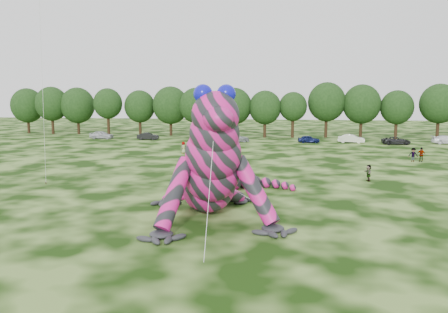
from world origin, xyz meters
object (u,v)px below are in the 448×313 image
(tree_13, at_px, (439,112))
(spectator_5, at_px, (369,173))
(spectator_0, at_px, (219,155))
(tree_5, at_px, (171,111))
(car_1, at_px, (148,136))
(spectator_2, at_px, (413,155))
(tree_3, at_px, (108,112))
(spectator_4, at_px, (183,148))
(tree_11, at_px, (361,111))
(car_6, at_px, (396,141))
(spectator_3, at_px, (421,155))
(tree_0, at_px, (28,111))
(tree_6, at_px, (196,112))
(car_2, at_px, (214,137))
(tree_10, at_px, (326,110))
(car_4, at_px, (309,139))
(spectator_1, at_px, (218,156))
(inflatable_gecko, at_px, (206,149))
(tree_4, at_px, (140,113))
(tree_9, at_px, (293,115))
(tree_2, at_px, (78,111))
(car_0, at_px, (102,135))
(tree_8, at_px, (265,114))
(tree_12, at_px, (397,115))
(car_5, at_px, (351,139))
(tree_1, at_px, (52,110))
(car_3, at_px, (235,138))
(tree_7, at_px, (234,113))
(car_7, at_px, (447,140))

(tree_13, height_order, spectator_5, tree_13)
(spectator_0, bearing_deg, tree_5, -0.82)
(car_1, xyz_separation_m, spectator_2, (40.28, -20.82, 0.22))
(tree_3, xyz_separation_m, spectator_4, (21.46, -24.84, -3.91))
(tree_11, relative_size, spectator_4, 6.24)
(car_6, height_order, spectator_3, spectator_3)
(tree_0, bearing_deg, tree_6, -3.94)
(car_2, height_order, spectator_3, spectator_3)
(tree_10, distance_m, car_4, 11.61)
(spectator_1, bearing_deg, spectator_4, -34.51)
(inflatable_gecko, bearing_deg, tree_10, 59.03)
(tree_4, relative_size, car_4, 2.46)
(inflatable_gecko, relative_size, car_4, 4.75)
(tree_9, bearing_deg, tree_5, 177.42)
(spectator_4, bearing_deg, spectator_1, 71.92)
(tree_11, bearing_deg, tree_2, 179.43)
(tree_3, bearing_deg, car_4, -12.14)
(spectator_3, bearing_deg, inflatable_gecko, -94.80)
(tree_13, xyz_separation_m, car_0, (-61.23, -7.21, -4.32))
(tree_8, relative_size, spectator_1, 4.79)
(tree_12, xyz_separation_m, car_5, (-9.13, -8.41, -3.76))
(tree_1, distance_m, tree_13, 75.49)
(tree_2, relative_size, spectator_3, 5.47)
(tree_13, relative_size, car_3, 2.05)
(car_2, relative_size, spectator_3, 3.05)
(tree_2, xyz_separation_m, car_6, (60.89, -10.86, -4.19))
(tree_10, xyz_separation_m, car_3, (-16.28, -10.53, -4.54))
(tree_1, bearing_deg, tree_7, -1.87)
(spectator_0, bearing_deg, tree_8, -31.73)
(car_3, bearing_deg, spectator_4, 150.52)
(tree_4, xyz_separation_m, car_1, (4.66, -9.32, -3.89))
(tree_3, height_order, car_2, tree_3)
(spectator_3, bearing_deg, car_6, 120.41)
(car_5, bearing_deg, car_0, 100.62)
(car_6, bearing_deg, car_0, 79.26)
(tree_4, relative_size, tree_8, 1.01)
(tree_1, height_order, tree_8, tree_1)
(tree_12, bearing_deg, spectator_5, -106.15)
(tree_10, height_order, car_0, tree_10)
(tree_2, xyz_separation_m, car_1, (18.04, -9.37, -4.18))
(spectator_2, bearing_deg, tree_8, 135.38)
(tree_8, xyz_separation_m, tree_13, (31.35, 0.14, 0.59))
(spectator_0, bearing_deg, tree_6, -8.36)
(tree_11, relative_size, tree_13, 0.99)
(tree_13, bearing_deg, spectator_2, -112.50)
(tree_12, height_order, car_5, tree_12)
(car_7, distance_m, spectator_2, 23.95)
(spectator_0, distance_m, spectator_3, 24.70)
(tree_0, distance_m, tree_5, 31.44)
(tree_9, bearing_deg, tree_3, -179.57)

